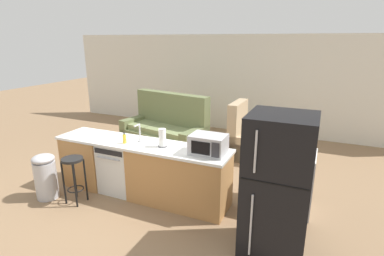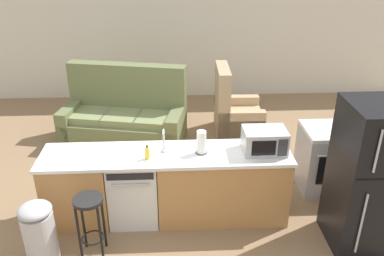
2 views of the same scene
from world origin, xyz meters
name	(u,v)px [view 2 (image 2 of 2)]	position (x,y,z in m)	size (l,w,h in m)	color
ground_plane	(156,216)	(0.00, 0.00, 0.00)	(24.00, 24.00, 0.00)	#896B4C
wall_back	(174,36)	(0.30, 4.20, 1.30)	(10.00, 0.06, 2.60)	silver
kitchen_counter	(174,188)	(0.24, 0.00, 0.42)	(2.94, 0.66, 0.90)	#B77F47
dishwasher	(134,189)	(-0.25, 0.00, 0.42)	(0.58, 0.61, 0.84)	silver
stove_range	(329,158)	(2.35, 0.55, 0.45)	(0.76, 0.68, 0.90)	#A8AAB2
refrigerator	(370,177)	(2.35, -0.55, 0.85)	(0.72, 0.73, 1.71)	black
microwave	(264,141)	(1.30, 0.00, 1.04)	(0.50, 0.37, 0.28)	#B7B7BC
sink_faucet	(164,142)	(0.13, 0.03, 1.03)	(0.07, 0.18, 0.30)	silver
paper_towel_roll	(201,143)	(0.56, -0.01, 1.04)	(0.14, 0.14, 0.28)	#4C4C51
soap_bottle	(147,153)	(-0.06, -0.11, 0.97)	(0.06, 0.06, 0.18)	yellow
kettle	(351,127)	(2.52, 0.42, 0.99)	(0.21, 0.17, 0.19)	silver
bar_stool	(90,214)	(-0.66, -0.63, 0.54)	(0.32, 0.32, 0.74)	black
trash_bin	(39,233)	(-1.19, -0.71, 0.38)	(0.35, 0.35, 0.74)	#B7B7BC
couch	(125,118)	(-0.57, 2.17, 0.39)	(2.14, 1.29, 1.27)	#667047
armchair	(233,114)	(1.29, 2.33, 0.35)	(0.82, 0.87, 1.20)	tan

